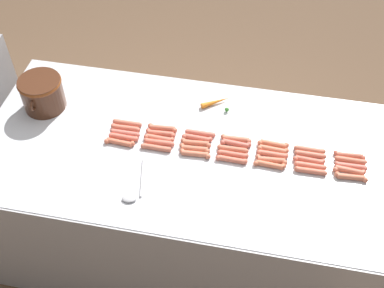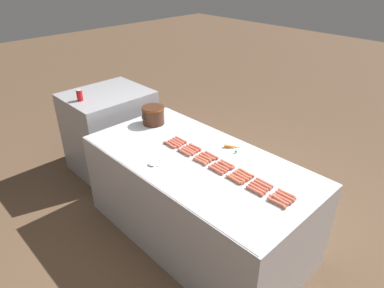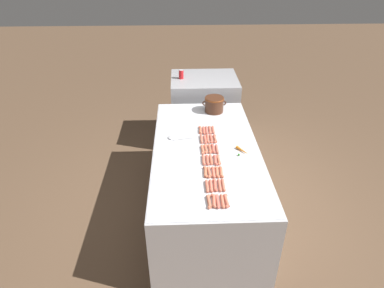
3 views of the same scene
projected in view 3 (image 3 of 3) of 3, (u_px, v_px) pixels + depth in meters
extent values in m
plane|color=brown|center=(204.00, 210.00, 3.74)|extent=(20.00, 20.00, 0.00)
cube|color=#BCBCC1|center=(205.00, 181.00, 3.51)|extent=(1.06, 2.11, 0.86)
cube|color=silver|center=(206.00, 147.00, 3.29)|extent=(1.04, 2.07, 0.00)
cube|color=#A0A0A4|center=(204.00, 110.00, 4.86)|extent=(0.94, 0.79, 1.00)
cylinder|color=#CF7051|center=(209.00, 202.00, 2.57)|extent=(0.04, 0.13, 0.03)
sphere|color=#CF7051|center=(209.00, 207.00, 2.51)|extent=(0.03, 0.03, 0.03)
sphere|color=#CF7051|center=(209.00, 196.00, 2.62)|extent=(0.03, 0.03, 0.03)
cylinder|color=#D36A50|center=(207.00, 186.00, 2.73)|extent=(0.03, 0.13, 0.03)
sphere|color=#D36A50|center=(208.00, 191.00, 2.68)|extent=(0.03, 0.03, 0.03)
sphere|color=#D36A50|center=(207.00, 181.00, 2.79)|extent=(0.03, 0.03, 0.03)
cylinder|color=#D76D4C|center=(205.00, 172.00, 2.90)|extent=(0.04, 0.13, 0.03)
sphere|color=#D76D4C|center=(206.00, 176.00, 2.85)|extent=(0.03, 0.03, 0.03)
sphere|color=#D76D4C|center=(204.00, 168.00, 2.96)|extent=(0.03, 0.03, 0.03)
cylinder|color=#D86B52|center=(204.00, 160.00, 3.06)|extent=(0.03, 0.13, 0.03)
sphere|color=#D86B52|center=(204.00, 164.00, 3.01)|extent=(0.03, 0.03, 0.03)
sphere|color=#D86B52|center=(203.00, 156.00, 3.12)|extent=(0.03, 0.03, 0.03)
cylinder|color=#D67153|center=(203.00, 149.00, 3.22)|extent=(0.04, 0.13, 0.03)
sphere|color=#D67153|center=(203.00, 153.00, 3.16)|extent=(0.03, 0.03, 0.03)
sphere|color=#D67153|center=(203.00, 146.00, 3.28)|extent=(0.03, 0.03, 0.03)
cylinder|color=#D06D54|center=(201.00, 139.00, 3.39)|extent=(0.03, 0.13, 0.03)
sphere|color=#D06D54|center=(202.00, 142.00, 3.33)|extent=(0.03, 0.03, 0.03)
sphere|color=#D06D54|center=(201.00, 136.00, 3.45)|extent=(0.03, 0.03, 0.03)
cylinder|color=#D86A4D|center=(200.00, 130.00, 3.56)|extent=(0.04, 0.14, 0.03)
sphere|color=#D86A4D|center=(201.00, 133.00, 3.50)|extent=(0.03, 0.03, 0.03)
sphere|color=#D86A4D|center=(200.00, 127.00, 3.61)|extent=(0.03, 0.03, 0.03)
cylinder|color=#D16E55|center=(214.00, 201.00, 2.58)|extent=(0.04, 0.14, 0.03)
sphere|color=#D16E55|center=(215.00, 206.00, 2.52)|extent=(0.03, 0.03, 0.03)
sphere|color=#D16E55|center=(212.00, 195.00, 2.63)|extent=(0.03, 0.03, 0.03)
cylinder|color=#D86C55|center=(211.00, 186.00, 2.73)|extent=(0.03, 0.13, 0.03)
sphere|color=#D86C55|center=(212.00, 191.00, 2.68)|extent=(0.03, 0.03, 0.03)
sphere|color=#D86C55|center=(210.00, 181.00, 2.79)|extent=(0.03, 0.03, 0.03)
cylinder|color=#D47053|center=(209.00, 172.00, 2.90)|extent=(0.04, 0.14, 0.03)
sphere|color=#D47053|center=(209.00, 177.00, 2.84)|extent=(0.03, 0.03, 0.03)
sphere|color=#D47053|center=(209.00, 168.00, 2.95)|extent=(0.03, 0.03, 0.03)
cylinder|color=#CE644F|center=(207.00, 160.00, 3.06)|extent=(0.03, 0.13, 0.03)
sphere|color=#CE644F|center=(208.00, 164.00, 3.01)|extent=(0.03, 0.03, 0.03)
sphere|color=#CE644F|center=(207.00, 156.00, 3.12)|extent=(0.03, 0.03, 0.03)
cylinder|color=#CB6C50|center=(206.00, 149.00, 3.23)|extent=(0.04, 0.14, 0.03)
sphere|color=#CB6C50|center=(206.00, 152.00, 3.17)|extent=(0.03, 0.03, 0.03)
sphere|color=#CB6C50|center=(206.00, 145.00, 3.28)|extent=(0.03, 0.03, 0.03)
cylinder|color=#D76854|center=(205.00, 139.00, 3.39)|extent=(0.03, 0.13, 0.03)
sphere|color=#D76854|center=(205.00, 143.00, 3.33)|extent=(0.03, 0.03, 0.03)
sphere|color=#D76854|center=(205.00, 136.00, 3.44)|extent=(0.03, 0.03, 0.03)
cylinder|color=#D76451|center=(204.00, 130.00, 3.55)|extent=(0.03, 0.13, 0.03)
sphere|color=#D76451|center=(204.00, 133.00, 3.49)|extent=(0.03, 0.03, 0.03)
sphere|color=#D76451|center=(203.00, 127.00, 3.60)|extent=(0.03, 0.03, 0.03)
cylinder|color=#D66655|center=(218.00, 201.00, 2.57)|extent=(0.03, 0.13, 0.03)
sphere|color=#D66655|center=(218.00, 207.00, 2.51)|extent=(0.03, 0.03, 0.03)
sphere|color=#D66655|center=(217.00, 196.00, 2.63)|extent=(0.03, 0.03, 0.03)
cylinder|color=#D3644F|center=(215.00, 185.00, 2.74)|extent=(0.03, 0.13, 0.03)
sphere|color=#D3644F|center=(216.00, 190.00, 2.69)|extent=(0.03, 0.03, 0.03)
sphere|color=#D3644F|center=(214.00, 180.00, 2.80)|extent=(0.03, 0.03, 0.03)
cylinder|color=#D56851|center=(213.00, 172.00, 2.90)|extent=(0.03, 0.13, 0.03)
sphere|color=#D56851|center=(214.00, 177.00, 2.84)|extent=(0.03, 0.03, 0.03)
sphere|color=#D56851|center=(213.00, 168.00, 2.95)|extent=(0.03, 0.03, 0.03)
cylinder|color=#CD694D|center=(211.00, 160.00, 3.07)|extent=(0.03, 0.13, 0.03)
sphere|color=#CD694D|center=(211.00, 164.00, 3.01)|extent=(0.03, 0.03, 0.03)
sphere|color=#CD694D|center=(210.00, 156.00, 3.12)|extent=(0.03, 0.03, 0.03)
cylinder|color=#CD694D|center=(210.00, 149.00, 3.23)|extent=(0.04, 0.14, 0.03)
sphere|color=#CD694D|center=(210.00, 152.00, 3.17)|extent=(0.03, 0.03, 0.03)
sphere|color=#CD694D|center=(210.00, 145.00, 3.29)|extent=(0.03, 0.03, 0.03)
cylinder|color=#CE6851|center=(208.00, 139.00, 3.39)|extent=(0.03, 0.13, 0.03)
sphere|color=#CE6851|center=(209.00, 142.00, 3.34)|extent=(0.03, 0.03, 0.03)
sphere|color=#CE6851|center=(207.00, 136.00, 3.45)|extent=(0.03, 0.03, 0.03)
cylinder|color=#CC6556|center=(207.00, 130.00, 3.55)|extent=(0.03, 0.13, 0.03)
sphere|color=#CC6556|center=(207.00, 133.00, 3.49)|extent=(0.03, 0.03, 0.03)
sphere|color=#CC6556|center=(206.00, 127.00, 3.61)|extent=(0.03, 0.03, 0.03)
cylinder|color=#CF6B50|center=(222.00, 201.00, 2.57)|extent=(0.03, 0.13, 0.03)
sphere|color=#CF6B50|center=(223.00, 207.00, 2.51)|extent=(0.03, 0.03, 0.03)
sphere|color=#CF6B50|center=(221.00, 196.00, 2.63)|extent=(0.03, 0.03, 0.03)
cylinder|color=#CB6C55|center=(220.00, 185.00, 2.74)|extent=(0.03, 0.13, 0.03)
sphere|color=#CB6C55|center=(221.00, 190.00, 2.68)|extent=(0.03, 0.03, 0.03)
sphere|color=#CB6C55|center=(219.00, 180.00, 2.80)|extent=(0.03, 0.03, 0.03)
cylinder|color=#CE6E50|center=(217.00, 172.00, 2.90)|extent=(0.04, 0.13, 0.03)
sphere|color=#CE6E50|center=(218.00, 177.00, 2.84)|extent=(0.03, 0.03, 0.03)
sphere|color=#CE6E50|center=(216.00, 168.00, 2.95)|extent=(0.03, 0.03, 0.03)
cylinder|color=#CE6354|center=(215.00, 160.00, 3.06)|extent=(0.04, 0.14, 0.03)
sphere|color=#CE6354|center=(216.00, 164.00, 3.00)|extent=(0.03, 0.03, 0.03)
sphere|color=#CE6354|center=(214.00, 156.00, 3.12)|extent=(0.03, 0.03, 0.03)
cylinder|color=#D36350|center=(213.00, 149.00, 3.23)|extent=(0.03, 0.13, 0.03)
sphere|color=#D36350|center=(214.00, 152.00, 3.17)|extent=(0.03, 0.03, 0.03)
sphere|color=#D36350|center=(212.00, 145.00, 3.29)|extent=(0.03, 0.03, 0.03)
cylinder|color=#D4644E|center=(211.00, 139.00, 3.40)|extent=(0.04, 0.13, 0.03)
sphere|color=#D4644E|center=(211.00, 142.00, 3.34)|extent=(0.03, 0.03, 0.03)
sphere|color=#D4644E|center=(211.00, 135.00, 3.45)|extent=(0.03, 0.03, 0.03)
cylinder|color=#D66952|center=(210.00, 130.00, 3.56)|extent=(0.03, 0.13, 0.03)
sphere|color=#D66952|center=(210.00, 133.00, 3.50)|extent=(0.03, 0.03, 0.03)
sphere|color=#D66952|center=(210.00, 127.00, 3.61)|extent=(0.03, 0.03, 0.03)
cylinder|color=#D66A54|center=(226.00, 201.00, 2.58)|extent=(0.04, 0.14, 0.03)
sphere|color=#D66A54|center=(227.00, 207.00, 2.52)|extent=(0.03, 0.03, 0.03)
sphere|color=#D66A54|center=(226.00, 195.00, 2.63)|extent=(0.03, 0.03, 0.03)
cylinder|color=#C96C53|center=(223.00, 185.00, 2.74)|extent=(0.03, 0.13, 0.03)
sphere|color=#C96C53|center=(224.00, 190.00, 2.69)|extent=(0.03, 0.03, 0.03)
sphere|color=#C96C53|center=(222.00, 180.00, 2.80)|extent=(0.03, 0.03, 0.03)
cylinder|color=#D76D4D|center=(221.00, 172.00, 2.90)|extent=(0.04, 0.14, 0.03)
sphere|color=#D76D4D|center=(223.00, 176.00, 2.84)|extent=(0.03, 0.03, 0.03)
sphere|color=#D76D4D|center=(220.00, 168.00, 2.96)|extent=(0.03, 0.03, 0.03)
cylinder|color=#D47055|center=(219.00, 160.00, 3.06)|extent=(0.03, 0.13, 0.03)
sphere|color=#D47055|center=(219.00, 164.00, 3.01)|extent=(0.03, 0.03, 0.03)
sphere|color=#D47055|center=(218.00, 156.00, 3.12)|extent=(0.03, 0.03, 0.03)
cylinder|color=#CE6755|center=(217.00, 149.00, 3.22)|extent=(0.03, 0.13, 0.03)
sphere|color=#CE6755|center=(218.00, 153.00, 3.17)|extent=(0.03, 0.03, 0.03)
sphere|color=#CE6755|center=(216.00, 146.00, 3.28)|extent=(0.03, 0.03, 0.03)
cylinder|color=#CC684F|center=(215.00, 139.00, 3.40)|extent=(0.04, 0.14, 0.03)
sphere|color=#CC684F|center=(215.00, 142.00, 3.34)|extent=(0.03, 0.03, 0.03)
sphere|color=#CC684F|center=(215.00, 135.00, 3.45)|extent=(0.03, 0.03, 0.03)
cylinder|color=#D16C55|center=(213.00, 130.00, 3.56)|extent=(0.03, 0.13, 0.03)
sphere|color=#D16C55|center=(214.00, 133.00, 3.50)|extent=(0.03, 0.03, 0.03)
sphere|color=#D16C55|center=(213.00, 127.00, 3.62)|extent=(0.03, 0.03, 0.03)
cylinder|color=#472616|center=(214.00, 105.00, 3.93)|extent=(0.23, 0.23, 0.18)
torus|color=brown|center=(214.00, 99.00, 3.89)|extent=(0.23, 0.23, 0.03)
torus|color=#472616|center=(205.00, 103.00, 3.92)|extent=(0.07, 0.02, 0.07)
torus|color=#472616|center=(224.00, 103.00, 3.92)|extent=(0.07, 0.02, 0.07)
cylinder|color=#B7B7BC|center=(183.00, 139.00, 3.41)|extent=(0.22, 0.06, 0.01)
ellipsoid|color=#B7B7BC|center=(170.00, 138.00, 3.42)|extent=(0.06, 0.08, 0.02)
cone|color=orange|center=(243.00, 151.00, 3.20)|extent=(0.12, 0.16, 0.03)
sphere|color=#387F2D|center=(239.00, 155.00, 3.14)|extent=(0.02, 0.02, 0.02)
cylinder|color=red|center=(181.00, 74.00, 4.54)|extent=(0.07, 0.07, 0.12)
cylinder|color=silver|center=(181.00, 70.00, 4.51)|extent=(0.06, 0.06, 0.00)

